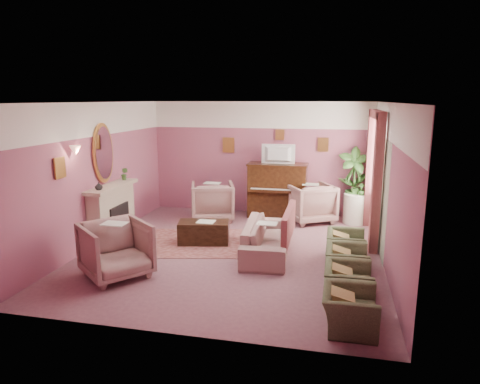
% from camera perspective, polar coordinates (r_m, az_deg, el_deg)
% --- Properties ---
extents(floor, '(5.50, 6.00, 0.01)m').
position_cam_1_polar(floor, '(8.25, -1.03, -7.97)').
color(floor, '#81515C').
rests_on(floor, ground).
extents(ceiling, '(5.50, 6.00, 0.01)m').
position_cam_1_polar(ceiling, '(7.74, -1.11, 11.86)').
color(ceiling, white).
rests_on(ceiling, wall_back).
extents(wall_back, '(5.50, 0.02, 2.80)m').
position_cam_1_polar(wall_back, '(10.78, 2.66, 4.51)').
color(wall_back, '#864C6B').
rests_on(wall_back, floor).
extents(wall_front, '(5.50, 0.02, 2.80)m').
position_cam_1_polar(wall_front, '(5.09, -9.00, -4.53)').
color(wall_front, '#864C6B').
rests_on(wall_front, floor).
extents(wall_left, '(0.02, 6.00, 2.80)m').
position_cam_1_polar(wall_left, '(8.92, -18.53, 2.25)').
color(wall_left, '#864C6B').
rests_on(wall_left, floor).
extents(wall_right, '(0.02, 6.00, 2.80)m').
position_cam_1_polar(wall_right, '(7.72, 19.19, 0.72)').
color(wall_right, '#864C6B').
rests_on(wall_right, floor).
extents(picture_rail_band, '(5.50, 0.01, 0.65)m').
position_cam_1_polar(picture_rail_band, '(10.68, 2.71, 10.23)').
color(picture_rail_band, white).
rests_on(picture_rail_band, wall_back).
extents(stripe_panel, '(0.01, 3.00, 2.15)m').
position_cam_1_polar(stripe_panel, '(9.05, 18.04, 0.32)').
color(stripe_panel, '#AAB698').
rests_on(stripe_panel, wall_right).
extents(fireplace_surround, '(0.30, 1.40, 1.10)m').
position_cam_1_polar(fireplace_surround, '(9.19, -16.68, -2.79)').
color(fireplace_surround, '#BEAC90').
rests_on(fireplace_surround, floor).
extents(fireplace_inset, '(0.18, 0.72, 0.68)m').
position_cam_1_polar(fireplace_inset, '(9.18, -16.07, -3.73)').
color(fireplace_inset, black).
rests_on(fireplace_inset, floor).
extents(fire_ember, '(0.06, 0.54, 0.10)m').
position_cam_1_polar(fire_ember, '(9.21, -15.79, -4.83)').
color(fire_ember, '#FF5B13').
rests_on(fire_ember, floor).
extents(mantel_shelf, '(0.40, 1.55, 0.07)m').
position_cam_1_polar(mantel_shelf, '(9.05, -16.73, 0.69)').
color(mantel_shelf, '#BEAC90').
rests_on(mantel_shelf, fireplace_surround).
extents(hearth, '(0.55, 1.50, 0.02)m').
position_cam_1_polar(hearth, '(9.24, -15.38, -6.09)').
color(hearth, '#BEAC90').
rests_on(hearth, floor).
extents(mirror_frame, '(0.04, 0.72, 1.20)m').
position_cam_1_polar(mirror_frame, '(9.01, -17.78, 4.97)').
color(mirror_frame, '#BA853D').
rests_on(mirror_frame, wall_left).
extents(mirror_glass, '(0.01, 0.60, 1.06)m').
position_cam_1_polar(mirror_glass, '(9.00, -17.64, 4.96)').
color(mirror_glass, silver).
rests_on(mirror_glass, wall_left).
extents(sconce_shade, '(0.20, 0.20, 0.16)m').
position_cam_1_polar(sconce_shade, '(8.06, -21.09, 5.22)').
color(sconce_shade, '#FFB190').
rests_on(sconce_shade, wall_left).
extents(piano, '(1.40, 0.60, 1.30)m').
position_cam_1_polar(piano, '(10.52, 5.01, 0.14)').
color(piano, '#361C0D').
rests_on(piano, floor).
extents(piano_keyshelf, '(1.30, 0.12, 0.06)m').
position_cam_1_polar(piano_keyshelf, '(10.17, 4.75, 0.12)').
color(piano_keyshelf, '#361C0D').
rests_on(piano_keyshelf, piano).
extents(piano_keys, '(1.20, 0.08, 0.02)m').
position_cam_1_polar(piano_keys, '(10.16, 4.76, 0.34)').
color(piano_keys, silver).
rests_on(piano_keys, piano).
extents(piano_top, '(1.45, 0.65, 0.04)m').
position_cam_1_polar(piano_top, '(10.41, 5.07, 3.69)').
color(piano_top, '#361C0D').
rests_on(piano_top, piano).
extents(television, '(0.80, 0.12, 0.48)m').
position_cam_1_polar(television, '(10.32, 5.07, 5.25)').
color(television, black).
rests_on(television, piano).
extents(print_back_left, '(0.30, 0.03, 0.38)m').
position_cam_1_polar(print_back_left, '(10.87, -1.54, 6.28)').
color(print_back_left, '#BA853D').
rests_on(print_back_left, wall_back).
extents(print_back_right, '(0.26, 0.03, 0.34)m').
position_cam_1_polar(print_back_right, '(10.54, 11.02, 6.21)').
color(print_back_right, '#BA853D').
rests_on(print_back_right, wall_back).
extents(print_back_mid, '(0.22, 0.03, 0.26)m').
position_cam_1_polar(print_back_mid, '(10.60, 5.34, 7.60)').
color(print_back_mid, '#BA853D').
rests_on(print_back_mid, wall_back).
extents(print_left_wall, '(0.03, 0.28, 0.36)m').
position_cam_1_polar(print_left_wall, '(7.86, -22.89, 2.99)').
color(print_left_wall, '#BA853D').
rests_on(print_left_wall, wall_left).
extents(window_blind, '(0.03, 1.40, 1.80)m').
position_cam_1_polar(window_blind, '(9.19, 17.94, 4.46)').
color(window_blind, beige).
rests_on(window_blind, wall_right).
extents(curtain_left, '(0.16, 0.34, 2.60)m').
position_cam_1_polar(curtain_left, '(8.34, 17.78, 0.94)').
color(curtain_left, brown).
rests_on(curtain_left, floor).
extents(curtain_right, '(0.16, 0.34, 2.60)m').
position_cam_1_polar(curtain_right, '(10.15, 16.88, 2.93)').
color(curtain_right, brown).
rests_on(curtain_right, floor).
extents(pelmet, '(0.16, 2.20, 0.16)m').
position_cam_1_polar(pelmet, '(9.12, 17.80, 9.85)').
color(pelmet, brown).
rests_on(pelmet, wall_right).
extents(mantel_plant, '(0.16, 0.16, 0.28)m').
position_cam_1_polar(mantel_plant, '(9.48, -15.14, 2.35)').
color(mantel_plant, '#346426').
rests_on(mantel_plant, mantel_shelf).
extents(mantel_vase, '(0.16, 0.16, 0.16)m').
position_cam_1_polar(mantel_vase, '(8.60, -18.32, 0.75)').
color(mantel_vase, white).
rests_on(mantel_vase, mantel_shelf).
extents(area_rug, '(2.81, 2.27, 0.01)m').
position_cam_1_polar(area_rug, '(8.77, -4.18, -6.71)').
color(area_rug, '#8E4C49').
rests_on(area_rug, floor).
extents(coffee_table, '(1.08, 0.69, 0.45)m').
position_cam_1_polar(coffee_table, '(8.69, -4.86, -5.39)').
color(coffee_table, black).
rests_on(coffee_table, floor).
extents(table_paper, '(0.35, 0.28, 0.01)m').
position_cam_1_polar(table_paper, '(8.61, -4.57, -3.95)').
color(table_paper, white).
rests_on(table_paper, coffee_table).
extents(sofa, '(0.68, 2.05, 0.83)m').
position_cam_1_polar(sofa, '(8.06, 3.63, -5.37)').
color(sofa, gray).
rests_on(sofa, floor).
extents(sofa_throw, '(0.10, 1.55, 0.57)m').
position_cam_1_polar(sofa_throw, '(7.96, 6.50, -4.27)').
color(sofa_throw, brown).
rests_on(sofa_throw, sofa).
extents(floral_armchair_left, '(0.97, 0.97, 1.02)m').
position_cam_1_polar(floral_armchair_left, '(10.26, -3.69, -0.97)').
color(floral_armchair_left, gray).
rests_on(floral_armchair_left, floor).
extents(floral_armchair_right, '(0.97, 0.97, 1.02)m').
position_cam_1_polar(floral_armchair_right, '(10.23, 9.34, -1.15)').
color(floral_armchair_right, gray).
rests_on(floral_armchair_right, floor).
extents(floral_armchair_front, '(0.97, 0.97, 1.02)m').
position_cam_1_polar(floral_armchair_front, '(7.28, -16.22, -7.05)').
color(floral_armchair_front, gray).
rests_on(floral_armchair_front, floor).
extents(olive_chair_a, '(0.55, 0.79, 0.68)m').
position_cam_1_polar(olive_chair_a, '(5.74, 14.44, -14.17)').
color(olive_chair_a, '#4E5837').
rests_on(olive_chair_a, floor).
extents(olive_chair_b, '(0.55, 0.79, 0.68)m').
position_cam_1_polar(olive_chair_b, '(6.48, 14.23, -10.97)').
color(olive_chair_b, '#4E5837').
rests_on(olive_chair_b, floor).
extents(olive_chair_c, '(0.55, 0.79, 0.68)m').
position_cam_1_polar(olive_chair_c, '(7.24, 14.06, -8.44)').
color(olive_chair_c, '#4E5837').
rests_on(olive_chair_c, floor).
extents(olive_chair_d, '(0.55, 0.79, 0.68)m').
position_cam_1_polar(olive_chair_d, '(8.02, 13.92, -6.39)').
color(olive_chair_d, '#4E5837').
rests_on(olive_chair_d, floor).
extents(side_table, '(0.52, 0.52, 0.70)m').
position_cam_1_polar(side_table, '(10.35, 15.03, -2.16)').
color(side_table, silver).
rests_on(side_table, floor).
extents(side_plant_big, '(0.30, 0.30, 0.34)m').
position_cam_1_polar(side_plant_big, '(10.23, 15.19, 0.66)').
color(side_plant_big, '#346426').
rests_on(side_plant_big, side_table).
extents(side_plant_small, '(0.16, 0.16, 0.28)m').
position_cam_1_polar(side_plant_small, '(10.15, 15.88, 0.35)').
color(side_plant_small, '#346426').
rests_on(side_plant_small, side_table).
extents(palm_pot, '(0.34, 0.34, 0.34)m').
position_cam_1_polar(palm_pot, '(10.52, 14.70, -2.91)').
color(palm_pot, '#A24D37').
rests_on(palm_pot, floor).
extents(palm_plant, '(0.76, 0.76, 1.44)m').
position_cam_1_polar(palm_plant, '(10.33, 14.97, 1.85)').
color(palm_plant, '#346426').
rests_on(palm_plant, palm_pot).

